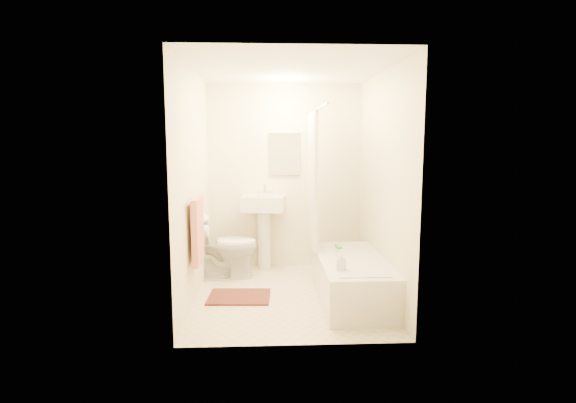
{
  "coord_description": "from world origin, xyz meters",
  "views": [
    {
      "loc": [
        -0.23,
        -4.7,
        1.68
      ],
      "look_at": [
        0.0,
        0.25,
        1.0
      ],
      "focal_mm": 28.0,
      "sensor_mm": 36.0,
      "label": 1
    }
  ],
  "objects_px": {
    "toilet": "(225,246)",
    "soap_bottle": "(341,262)",
    "bathtub": "(351,279)",
    "sink": "(264,229)",
    "bath_mat": "(239,297)"
  },
  "relations": [
    {
      "from": "toilet",
      "to": "soap_bottle",
      "type": "xyz_separation_m",
      "value": [
        1.22,
        -1.27,
        0.13
      ]
    },
    {
      "from": "toilet",
      "to": "sink",
      "type": "bearing_deg",
      "value": -59.13
    },
    {
      "from": "soap_bottle",
      "to": "bath_mat",
      "type": "bearing_deg",
      "value": 152.86
    },
    {
      "from": "sink",
      "to": "soap_bottle",
      "type": "height_order",
      "value": "sink"
    },
    {
      "from": "toilet",
      "to": "soap_bottle",
      "type": "distance_m",
      "value": 1.76
    },
    {
      "from": "sink",
      "to": "bath_mat",
      "type": "distance_m",
      "value": 1.25
    },
    {
      "from": "toilet",
      "to": "bath_mat",
      "type": "bearing_deg",
      "value": -170.77
    },
    {
      "from": "bathtub",
      "to": "soap_bottle",
      "type": "xyz_separation_m",
      "value": [
        -0.19,
        -0.44,
        0.3
      ]
    },
    {
      "from": "bath_mat",
      "to": "soap_bottle",
      "type": "height_order",
      "value": "soap_bottle"
    },
    {
      "from": "toilet",
      "to": "bath_mat",
      "type": "distance_m",
      "value": 0.86
    },
    {
      "from": "bathtub",
      "to": "soap_bottle",
      "type": "height_order",
      "value": "soap_bottle"
    },
    {
      "from": "toilet",
      "to": "sink",
      "type": "distance_m",
      "value": 0.61
    },
    {
      "from": "soap_bottle",
      "to": "bathtub",
      "type": "bearing_deg",
      "value": 67.12
    },
    {
      "from": "bathtub",
      "to": "bath_mat",
      "type": "bearing_deg",
      "value": 176.34
    },
    {
      "from": "toilet",
      "to": "sink",
      "type": "xyz_separation_m",
      "value": [
        0.47,
        0.36,
        0.14
      ]
    }
  ]
}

